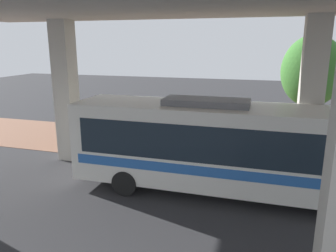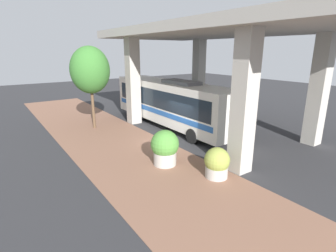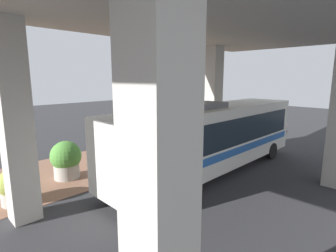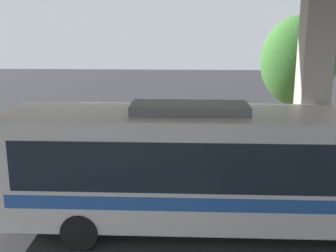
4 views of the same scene
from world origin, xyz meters
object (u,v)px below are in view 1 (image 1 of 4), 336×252
object	(u,v)px
fire_hydrant	(166,152)
planter_middle	(87,137)
planter_front	(139,131)
street_tree_near	(312,71)
bus	(239,145)

from	to	relation	value
fire_hydrant	planter_middle	bearing A→B (deg)	-96.17
planter_front	street_tree_near	distance (m)	9.46
fire_hydrant	planter_front	size ratio (longest dim) A/B	0.52
planter_middle	street_tree_near	world-z (taller)	street_tree_near
bus	planter_front	world-z (taller)	bus
fire_hydrant	street_tree_near	bearing A→B (deg)	109.64
fire_hydrant	street_tree_near	xyz separation A→B (m)	(-2.36, 6.62, 3.93)
bus	street_tree_near	xyz separation A→B (m)	(-5.21, 2.92, 2.40)
planter_front	street_tree_near	xyz separation A→B (m)	(-0.66, 8.77, 3.47)
bus	planter_middle	size ratio (longest dim) A/B	8.61
planter_middle	street_tree_near	bearing A→B (deg)	99.23
bus	fire_hydrant	size ratio (longest dim) A/B	13.10
planter_middle	bus	bearing A→B (deg)	68.31
fire_hydrant	street_tree_near	distance (m)	8.05
fire_hydrant	planter_front	bearing A→B (deg)	-128.35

